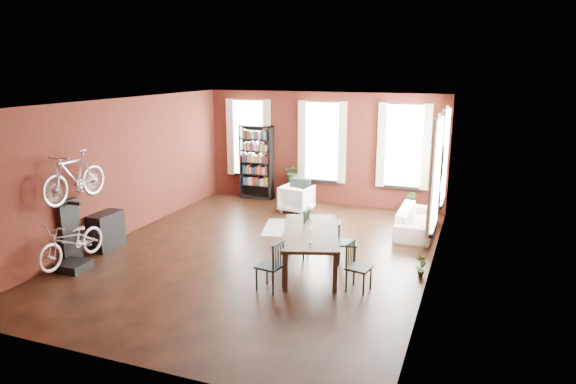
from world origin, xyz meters
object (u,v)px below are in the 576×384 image
at_px(dining_table, 310,250).
at_px(bicycle_floor, 70,222).
at_px(console_table, 106,231).
at_px(dining_chair_d, 348,243).
at_px(white_armchair, 297,197).
at_px(plant_stand, 293,192).
at_px(dining_chair_b, 297,232).
at_px(dining_chair_a, 270,266).
at_px(cream_sofa, 417,216).
at_px(bookshelf, 256,162).
at_px(bike_trainer, 73,266).
at_px(dining_chair_c, 359,267).

bearing_deg(dining_table, bicycle_floor, -176.87).
bearing_deg(console_table, dining_chair_d, 10.88).
xyz_separation_m(dining_table, dining_chair_d, (0.61, 0.54, 0.04)).
distance_m(dining_chair_d, white_armchair, 3.95).
relative_size(white_armchair, plant_stand, 1.34).
bearing_deg(dining_chair_b, console_table, -80.27).
height_order(dining_chair_a, white_armchair, dining_chair_a).
xyz_separation_m(cream_sofa, bicycle_floor, (-6.00, -4.74, 0.58)).
relative_size(bookshelf, bike_trainer, 4.04).
distance_m(dining_chair_c, white_armchair, 5.24).
height_order(bookshelf, cream_sofa, bookshelf).
distance_m(dining_table, dining_chair_a, 1.24).
bearing_deg(bookshelf, dining_chair_b, -56.18).
bearing_deg(bike_trainer, dining_chair_c, 10.80).
height_order(dining_chair_c, dining_chair_d, dining_chair_c).
distance_m(bookshelf, cream_sofa, 5.28).
bearing_deg(dining_chair_a, white_armchair, -155.90).
height_order(cream_sofa, bicycle_floor, bicycle_floor).
distance_m(dining_chair_b, plant_stand, 4.43).
xyz_separation_m(white_armchair, cream_sofa, (3.32, -0.73, 0.00)).
distance_m(dining_chair_d, bicycle_floor, 5.45).
height_order(dining_chair_b, dining_chair_d, dining_chair_b).
bearing_deg(cream_sofa, bookshelf, 71.05).
relative_size(bike_trainer, plant_stand, 0.91).
relative_size(dining_table, plant_stand, 3.82).
height_order(console_table, plant_stand, console_table).
xyz_separation_m(dining_chair_d, bike_trainer, (-4.95, -2.25, -0.35)).
relative_size(dining_chair_d, plant_stand, 1.43).
relative_size(white_armchair, bicycle_floor, 0.49).
height_order(dining_chair_c, white_armchair, dining_chair_c).
bearing_deg(dining_chair_d, bicycle_floor, 102.35).
distance_m(dining_table, bookshelf, 5.82).
height_order(dining_table, dining_chair_d, dining_chair_d).
bearing_deg(bookshelf, cream_sofa, -18.95).
bearing_deg(dining_chair_c, bicycle_floor, 110.71).
bearing_deg(bike_trainer, dining_chair_b, 30.91).
relative_size(dining_chair_d, bike_trainer, 1.58).
bearing_deg(cream_sofa, dining_chair_d, 157.05).
distance_m(dining_chair_a, bicycle_floor, 4.03).
xyz_separation_m(dining_chair_a, bicycle_floor, (-3.96, -0.51, 0.53)).
xyz_separation_m(dining_chair_c, cream_sofa, (0.55, 3.71, -0.03)).
bearing_deg(dining_table, dining_chair_d, 23.65).
bearing_deg(plant_stand, dining_chair_a, -73.73).
xyz_separation_m(bike_trainer, console_table, (-0.22, 1.26, 0.32)).
bearing_deg(console_table, plant_stand, 64.53).
relative_size(dining_chair_b, console_table, 1.31).
bearing_deg(dining_chair_a, bicycle_floor, -73.09).
height_order(dining_chair_d, cream_sofa, dining_chair_d).
height_order(dining_chair_c, bicycle_floor, bicycle_floor).
relative_size(console_table, bicycle_floor, 0.48).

